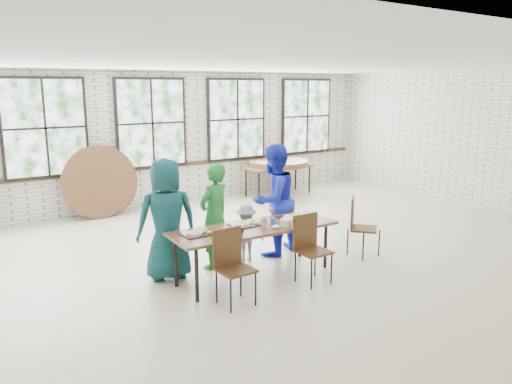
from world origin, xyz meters
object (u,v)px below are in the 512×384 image
Objects in this scene: chair_near_left at (231,260)px; storage_table at (278,168)px; dining_table at (254,230)px; chair_near_right at (309,242)px.

storage_table is at bearing 46.08° from chair_near_left.
chair_near_left is (-0.72, -0.55, -0.13)m from dining_table.
chair_near_right is at bearing -2.22° from chair_near_left.
dining_table is 0.79m from chair_near_right.
chair_near_left is at bearing -136.02° from storage_table.
chair_near_left reaches higher than storage_table.
dining_table is at bearing -134.29° from storage_table.
dining_table is 0.91m from chair_near_left.
chair_near_left is 1.00× the size of chair_near_right.
chair_near_left reaches higher than dining_table.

